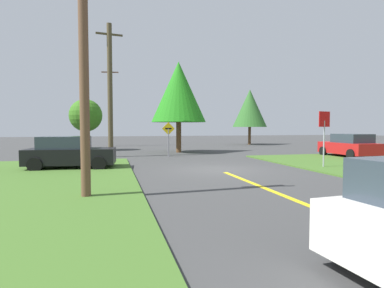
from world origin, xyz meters
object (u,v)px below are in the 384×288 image
at_px(parked_car_near_building, 70,153).
at_px(direction_sign, 168,135).
at_px(utility_pole_far, 110,105).
at_px(oak_tree_right, 179,92).
at_px(utility_pole_mid, 110,90).
at_px(pine_tree_center, 86,116).
at_px(oak_tree_left, 250,108).
at_px(utility_pole_near, 84,71).
at_px(car_on_crossroad, 349,146).
at_px(stop_sign, 324,128).

height_order(parked_car_near_building, direction_sign, direction_sign).
relative_size(utility_pole_far, oak_tree_right, 1.18).
xyz_separation_m(utility_pole_mid, oak_tree_right, (5.41, 2.77, 0.27)).
height_order(direction_sign, pine_tree_center, pine_tree_center).
bearing_deg(parked_car_near_building, oak_tree_left, 50.63).
bearing_deg(utility_pole_near, utility_pole_mid, 87.15).
height_order(utility_pole_near, oak_tree_right, oak_tree_right).
xyz_separation_m(utility_pole_near, direction_sign, (4.60, 12.45, -2.15)).
height_order(car_on_crossroad, utility_pole_far, utility_pole_far).
relative_size(parked_car_near_building, pine_tree_center, 0.95).
distance_m(stop_sign, car_on_crossroad, 7.19).
distance_m(stop_sign, utility_pole_mid, 13.98).
distance_m(utility_pole_mid, direction_sign, 5.10).
distance_m(utility_pole_mid, oak_tree_right, 6.08).
xyz_separation_m(utility_pole_mid, direction_sign, (3.95, -0.71, -3.16)).
relative_size(pine_tree_center, oak_tree_right, 0.61).
xyz_separation_m(utility_pole_far, oak_tree_left, (16.03, -0.96, -0.15)).
distance_m(utility_pole_near, pine_tree_center, 20.02).
distance_m(direction_sign, oak_tree_right, 5.09).
bearing_deg(utility_pole_far, oak_tree_right, -62.38).
xyz_separation_m(parked_car_near_building, oak_tree_left, (17.95, 18.34, 3.51)).
distance_m(car_on_crossroad, utility_pole_far, 23.95).
relative_size(utility_pole_mid, utility_pole_far, 1.05).
relative_size(utility_pole_far, direction_sign, 3.61).
bearing_deg(oak_tree_left, oak_tree_right, -138.32).
distance_m(utility_pole_near, utility_pole_mid, 13.22).
bearing_deg(stop_sign, oak_tree_left, -119.10).
xyz_separation_m(parked_car_near_building, utility_pole_near, (1.30, -7.02, 2.85)).
bearing_deg(oak_tree_left, utility_pole_far, 176.57).
distance_m(stop_sign, direction_sign, 10.49).
xyz_separation_m(utility_pole_far, direction_sign, (3.98, -13.87, -2.96)).
bearing_deg(stop_sign, utility_pole_mid, -54.93).
relative_size(car_on_crossroad, utility_pole_near, 0.57).
bearing_deg(car_on_crossroad, utility_pole_near, 117.77).
xyz_separation_m(stop_sign, parked_car_near_building, (-12.37, 2.80, -1.22)).
relative_size(car_on_crossroad, pine_tree_center, 0.88).
xyz_separation_m(parked_car_near_building, oak_tree_right, (7.36, 8.91, 4.13)).
bearing_deg(oak_tree_right, car_on_crossroad, -34.41).
bearing_deg(parked_car_near_building, utility_pole_mid, 77.39).
xyz_separation_m(utility_pole_far, pine_tree_center, (-2.11, -6.37, -1.39)).
bearing_deg(parked_car_near_building, stop_sign, -7.73).
bearing_deg(pine_tree_center, direction_sign, -50.95).
bearing_deg(direction_sign, utility_pole_near, -110.28).
distance_m(utility_pole_near, oak_tree_left, 30.35).
distance_m(oak_tree_left, oak_tree_right, 14.20).
bearing_deg(stop_sign, pine_tree_center, -65.71).
relative_size(stop_sign, utility_pole_near, 0.41).
bearing_deg(utility_pole_mid, car_on_crossroad, -15.47).
height_order(utility_pole_near, pine_tree_center, utility_pole_near).
xyz_separation_m(parked_car_near_building, direction_sign, (5.90, 5.44, 0.70)).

